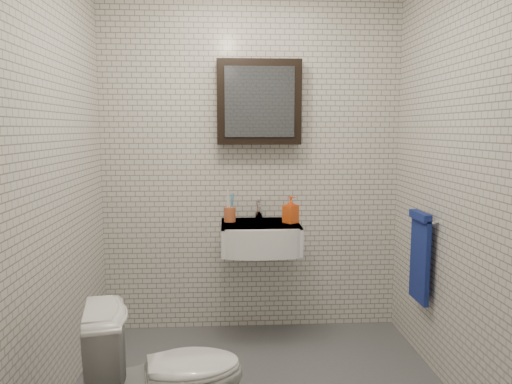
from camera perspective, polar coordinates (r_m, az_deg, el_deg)
room_shell at (r=2.69m, az=0.56°, el=6.26°), size 2.22×2.02×2.51m
washbasin at (r=3.51m, az=0.54°, el=-5.19°), size 0.55×0.50×0.20m
faucet at (r=3.67m, az=0.33°, el=-2.07°), size 0.06×0.20×0.15m
mirror_cabinet at (r=3.63m, az=0.34°, el=10.21°), size 0.60×0.15×0.60m
towel_rail at (r=3.37m, az=18.24°, el=-6.65°), size 0.09×0.30×0.58m
toothbrush_cup at (r=3.58m, az=-3.01°, el=-2.49°), size 0.09×0.09×0.23m
soap_bottle at (r=3.53m, az=3.98°, el=-2.01°), size 0.12×0.12×0.19m
toilet at (r=2.52m, az=-10.13°, el=-20.07°), size 0.78×0.53×0.73m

